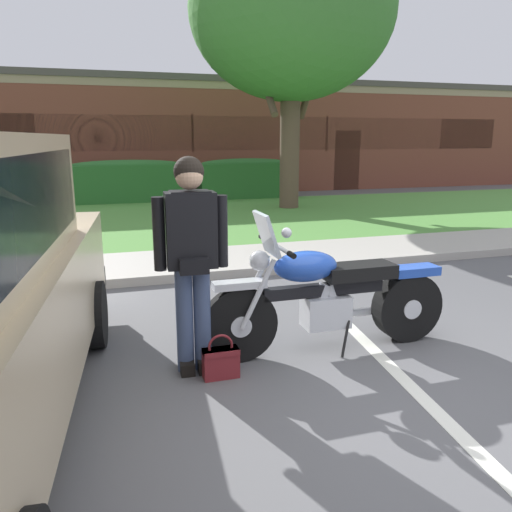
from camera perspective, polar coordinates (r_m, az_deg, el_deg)
name	(u,v)px	position (r m, az deg, el deg)	size (l,w,h in m)	color
ground_plane	(384,396)	(3.90, 14.33, -15.22)	(140.00, 140.00, 0.00)	#565659
curb_strip	(249,271)	(6.86, -0.75, -1.71)	(60.00, 0.20, 0.12)	#ADA89E
concrete_walk	(234,259)	(7.66, -2.55, -0.29)	(60.00, 1.50, 0.08)	#ADA89E
grass_lawn	(189,219)	(11.56, -7.65, 4.17)	(60.00, 6.61, 0.06)	#518E3D
stall_stripe_1	(402,378)	(4.19, 16.34, -13.20)	(0.12, 4.40, 0.01)	silver
motorcycle	(336,296)	(4.45, 9.14, -4.49)	(2.24, 0.82, 1.26)	black
rider_person	(191,250)	(3.88, -7.36, 0.65)	(0.57, 0.31, 1.70)	black
handbag	(221,360)	(4.00, -4.03, -11.75)	(0.28, 0.13, 0.36)	maroon
shade_tree	(292,11)	(13.51, 4.08, 26.03)	(5.01, 5.01, 6.98)	brown
hedge_center_left	(129,181)	(14.90, -14.31, 8.31)	(3.32, 0.90, 1.24)	#286028
hedge_center_right	(246,178)	(15.48, -1.10, 8.88)	(2.93, 0.90, 1.24)	#286028
brick_building	(172,136)	(21.51, -9.50, 13.31)	(28.24, 9.63, 3.82)	brown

